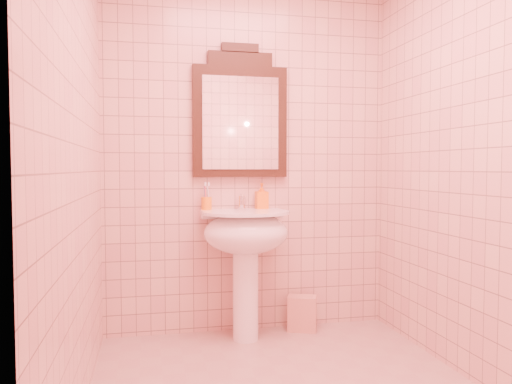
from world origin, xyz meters
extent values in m
cube|color=beige|center=(0.00, 1.10, 1.25)|extent=(2.00, 0.02, 2.50)
cylinder|color=white|center=(-0.06, 0.88, 0.35)|extent=(0.17, 0.17, 0.70)
ellipsoid|color=white|center=(-0.06, 0.86, 0.72)|extent=(0.56, 0.46, 0.28)
cube|color=white|center=(-0.06, 1.03, 0.83)|extent=(0.56, 0.15, 0.05)
cylinder|color=white|center=(-0.06, 0.86, 0.85)|extent=(0.58, 0.58, 0.02)
cylinder|color=white|center=(-0.06, 1.03, 0.91)|extent=(0.04, 0.04, 0.09)
cylinder|color=white|center=(-0.06, 0.97, 0.94)|extent=(0.02, 0.10, 0.02)
cylinder|color=white|center=(-0.06, 0.92, 0.93)|extent=(0.02, 0.02, 0.04)
cube|color=white|center=(-0.06, 1.04, 0.96)|extent=(0.02, 0.07, 0.01)
cube|color=black|center=(-0.06, 1.08, 1.47)|extent=(0.66, 0.05, 0.77)
cube|color=black|center=(-0.06, 1.08, 1.90)|extent=(0.45, 0.05, 0.10)
cube|color=black|center=(-0.06, 1.08, 1.97)|extent=(0.26, 0.05, 0.06)
cube|color=white|center=(-0.06, 1.05, 1.46)|extent=(0.53, 0.01, 0.64)
cylinder|color=orange|center=(-0.30, 1.04, 0.91)|extent=(0.07, 0.07, 0.09)
cylinder|color=silver|center=(-0.29, 1.04, 0.94)|extent=(0.01, 0.01, 0.16)
cylinder|color=#338CD8|center=(-0.31, 1.05, 0.94)|extent=(0.01, 0.01, 0.16)
cylinder|color=#E5334C|center=(-0.31, 1.02, 0.94)|extent=(0.01, 0.01, 0.16)
imported|color=orange|center=(0.08, 1.04, 0.95)|extent=(0.08, 0.08, 0.18)
cube|color=tan|center=(0.36, 0.98, 0.12)|extent=(0.23, 0.19, 0.24)
camera|label=1|loc=(-0.69, -2.35, 1.15)|focal=35.00mm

